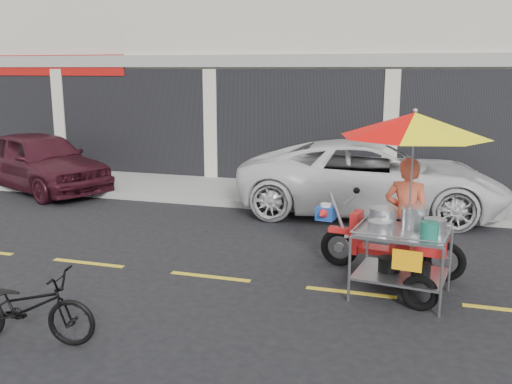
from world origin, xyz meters
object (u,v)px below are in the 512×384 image
(white_pickup, at_px, (372,178))
(food_vendor_rig, at_px, (408,176))
(maroon_sedan, at_px, (40,161))
(near_bicycle, at_px, (26,307))

(white_pickup, relative_size, food_vendor_rig, 2.18)
(maroon_sedan, bearing_deg, near_bicycle, -119.61)
(maroon_sedan, height_order, food_vendor_rig, food_vendor_rig)
(near_bicycle, xyz_separation_m, food_vendor_rig, (3.80, 2.84, 1.13))
(near_bicycle, distance_m, food_vendor_rig, 4.88)
(food_vendor_rig, bearing_deg, white_pickup, 109.52)
(maroon_sedan, relative_size, food_vendor_rig, 1.73)
(food_vendor_rig, bearing_deg, maroon_sedan, 163.54)
(white_pickup, bearing_deg, maroon_sedan, 86.16)
(maroon_sedan, bearing_deg, white_pickup, -65.35)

